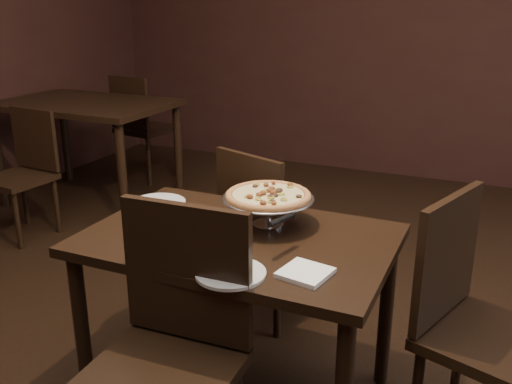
% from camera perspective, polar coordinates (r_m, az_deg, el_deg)
% --- Properties ---
extents(room, '(6.04, 7.04, 2.84)m').
position_cam_1_polar(room, '(1.92, 1.19, 13.58)').
color(room, black).
rests_on(room, ground).
extents(dining_table, '(1.16, 0.77, 0.72)m').
position_cam_1_polar(dining_table, '(2.21, -1.72, -6.61)').
color(dining_table, black).
rests_on(dining_table, ground).
extents(background_table, '(1.31, 0.87, 0.82)m').
position_cam_1_polar(background_table, '(4.67, -16.59, 7.36)').
color(background_table, black).
rests_on(background_table, ground).
extents(pizza_stand, '(0.36, 0.36, 0.15)m').
position_cam_1_polar(pizza_stand, '(2.23, 1.23, -0.40)').
color(pizza_stand, silver).
rests_on(pizza_stand, dining_table).
extents(parmesan_shaker, '(0.06, 0.06, 0.10)m').
position_cam_1_polar(parmesan_shaker, '(2.24, -9.38, -2.56)').
color(parmesan_shaker, beige).
rests_on(parmesan_shaker, dining_table).
extents(pepper_flake_shaker, '(0.06, 0.06, 0.11)m').
position_cam_1_polar(pepper_flake_shaker, '(2.15, -8.37, -3.33)').
color(pepper_flake_shaker, maroon).
rests_on(pepper_flake_shaker, dining_table).
extents(packet_caddy, '(0.10, 0.10, 0.08)m').
position_cam_1_polar(packet_caddy, '(2.19, -9.72, -3.50)').
color(packet_caddy, black).
rests_on(packet_caddy, dining_table).
extents(napkin_stack, '(0.18, 0.18, 0.02)m').
position_cam_1_polar(napkin_stack, '(1.88, 4.95, -8.06)').
color(napkin_stack, white).
rests_on(napkin_stack, dining_table).
extents(plate_left, '(0.24, 0.24, 0.01)m').
position_cam_1_polar(plate_left, '(2.53, -9.77, -1.08)').
color(plate_left, silver).
rests_on(plate_left, dining_table).
extents(plate_near, '(0.23, 0.23, 0.01)m').
position_cam_1_polar(plate_near, '(1.88, -2.57, -8.12)').
color(plate_near, silver).
rests_on(plate_near, dining_table).
extents(serving_spatula, '(0.15, 0.15, 0.03)m').
position_cam_1_polar(serving_spatula, '(2.00, 2.58, -2.85)').
color(serving_spatula, silver).
rests_on(serving_spatula, pizza_stand).
extents(chair_far, '(0.54, 0.54, 0.90)m').
position_cam_1_polar(chair_far, '(2.83, 1.00, -3.78)').
color(chair_far, black).
rests_on(chair_far, ground).
extents(chair_near, '(0.47, 0.47, 0.97)m').
position_cam_1_polar(chair_near, '(1.89, -8.60, -15.06)').
color(chair_near, black).
rests_on(chair_near, ground).
extents(chair_side, '(0.55, 0.55, 0.94)m').
position_cam_1_polar(chair_side, '(2.19, 21.02, -11.68)').
color(chair_side, black).
rests_on(chair_side, ground).
extents(bg_chair_far, '(0.51, 0.51, 0.94)m').
position_cam_1_polar(bg_chair_far, '(5.22, -11.45, 6.72)').
color(bg_chair_far, black).
rests_on(bg_chair_far, ground).
extents(bg_chair_near, '(0.44, 0.44, 0.87)m').
position_cam_1_polar(bg_chair_near, '(4.21, -22.16, 2.22)').
color(bg_chair_near, black).
rests_on(bg_chair_near, ground).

